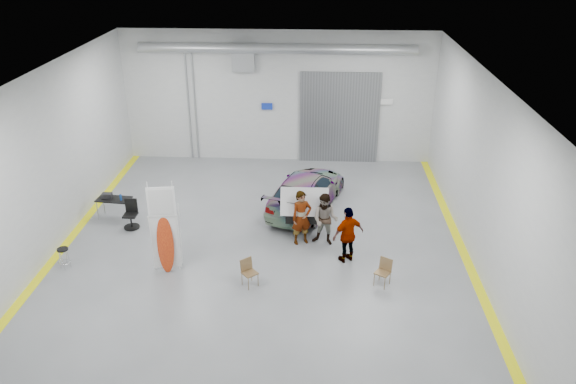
{
  "coord_description": "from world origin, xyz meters",
  "views": [
    {
      "loc": [
        1.77,
        -16.64,
        10.04
      ],
      "look_at": [
        0.82,
        1.24,
        1.5
      ],
      "focal_mm": 35.0,
      "sensor_mm": 36.0,
      "label": 1
    }
  ],
  "objects_px": {
    "surfboard_display": "(164,236)",
    "office_chair": "(131,216)",
    "folding_chair_far": "(382,277)",
    "person_a": "(302,218)",
    "person_c": "(348,235)",
    "sedan_car": "(306,190)",
    "shop_stool": "(64,258)",
    "work_table": "(112,199)",
    "person_b": "(325,219)",
    "folding_chair_near": "(250,278)"
  },
  "relations": [
    {
      "from": "folding_chair_far",
      "to": "surfboard_display",
      "type": "bearing_deg",
      "value": -151.08
    },
    {
      "from": "sedan_car",
      "to": "person_b",
      "type": "relative_size",
      "value": 2.63
    },
    {
      "from": "sedan_car",
      "to": "person_a",
      "type": "bearing_deg",
      "value": 106.22
    },
    {
      "from": "folding_chair_near",
      "to": "folding_chair_far",
      "type": "distance_m",
      "value": 4.06
    },
    {
      "from": "shop_stool",
      "to": "folding_chair_far",
      "type": "bearing_deg",
      "value": -2.32
    },
    {
      "from": "person_a",
      "to": "surfboard_display",
      "type": "relative_size",
      "value": 0.63
    },
    {
      "from": "folding_chair_near",
      "to": "work_table",
      "type": "distance_m",
      "value": 7.02
    },
    {
      "from": "person_a",
      "to": "office_chair",
      "type": "distance_m",
      "value": 6.31
    },
    {
      "from": "person_c",
      "to": "surfboard_display",
      "type": "relative_size",
      "value": 0.63
    },
    {
      "from": "folding_chair_far",
      "to": "office_chair",
      "type": "bearing_deg",
      "value": -167.46
    },
    {
      "from": "surfboard_display",
      "to": "person_a",
      "type": "bearing_deg",
      "value": 16.98
    },
    {
      "from": "sedan_car",
      "to": "folding_chair_far",
      "type": "bearing_deg",
      "value": 133.57
    },
    {
      "from": "sedan_car",
      "to": "person_a",
      "type": "distance_m",
      "value": 2.78
    },
    {
      "from": "office_chair",
      "to": "shop_stool",
      "type": "bearing_deg",
      "value": -114.77
    },
    {
      "from": "shop_stool",
      "to": "surfboard_display",
      "type": "bearing_deg",
      "value": 0.38
    },
    {
      "from": "surfboard_display",
      "to": "office_chair",
      "type": "distance_m",
      "value": 3.51
    },
    {
      "from": "folding_chair_near",
      "to": "person_a",
      "type": "bearing_deg",
      "value": 20.19
    },
    {
      "from": "office_chair",
      "to": "folding_chair_far",
      "type": "bearing_deg",
      "value": -19.35
    },
    {
      "from": "person_b",
      "to": "person_c",
      "type": "xyz_separation_m",
      "value": [
        0.73,
        -1.07,
        0.04
      ]
    },
    {
      "from": "person_b",
      "to": "shop_stool",
      "type": "relative_size",
      "value": 2.61
    },
    {
      "from": "person_c",
      "to": "surfboard_display",
      "type": "height_order",
      "value": "surfboard_display"
    },
    {
      "from": "surfboard_display",
      "to": "folding_chair_far",
      "type": "distance_m",
      "value": 6.89
    },
    {
      "from": "sedan_car",
      "to": "person_b",
      "type": "distance_m",
      "value": 2.87
    },
    {
      "from": "person_b",
      "to": "folding_chair_near",
      "type": "relative_size",
      "value": 2.15
    },
    {
      "from": "office_chair",
      "to": "person_c",
      "type": "bearing_deg",
      "value": -12.79
    },
    {
      "from": "person_b",
      "to": "office_chair",
      "type": "distance_m",
      "value": 7.11
    },
    {
      "from": "person_b",
      "to": "work_table",
      "type": "height_order",
      "value": "person_b"
    },
    {
      "from": "sedan_car",
      "to": "surfboard_display",
      "type": "bearing_deg",
      "value": 65.71
    },
    {
      "from": "person_a",
      "to": "person_b",
      "type": "xyz_separation_m",
      "value": [
        0.81,
        -0.0,
        -0.04
      ]
    },
    {
      "from": "person_b",
      "to": "folding_chair_far",
      "type": "relative_size",
      "value": 2.15
    },
    {
      "from": "folding_chair_far",
      "to": "work_table",
      "type": "xyz_separation_m",
      "value": [
        -9.7,
        3.9,
        0.52
      ]
    },
    {
      "from": "sedan_car",
      "to": "folding_chair_far",
      "type": "distance_m",
      "value": 5.76
    },
    {
      "from": "person_c",
      "to": "folding_chair_far",
      "type": "relative_size",
      "value": 2.25
    },
    {
      "from": "person_a",
      "to": "shop_stool",
      "type": "relative_size",
      "value": 2.74
    },
    {
      "from": "person_b",
      "to": "shop_stool",
      "type": "xyz_separation_m",
      "value": [
        -8.38,
        -2.01,
        -0.58
      ]
    },
    {
      "from": "work_table",
      "to": "office_chair",
      "type": "relative_size",
      "value": 1.24
    },
    {
      "from": "shop_stool",
      "to": "folding_chair_near",
      "type": "bearing_deg",
      "value": -6.06
    },
    {
      "from": "person_c",
      "to": "person_a",
      "type": "bearing_deg",
      "value": -65.9
    },
    {
      "from": "person_a",
      "to": "office_chair",
      "type": "xyz_separation_m",
      "value": [
        -6.24,
        0.79,
        -0.51
      ]
    },
    {
      "from": "folding_chair_far",
      "to": "office_chair",
      "type": "xyz_separation_m",
      "value": [
        -8.8,
        3.2,
        0.2
      ]
    },
    {
      "from": "surfboard_display",
      "to": "office_chair",
      "type": "xyz_separation_m",
      "value": [
        -1.99,
        2.77,
        -0.8
      ]
    },
    {
      "from": "person_a",
      "to": "person_c",
      "type": "distance_m",
      "value": 1.88
    },
    {
      "from": "sedan_car",
      "to": "folding_chair_far",
      "type": "height_order",
      "value": "sedan_car"
    },
    {
      "from": "office_chair",
      "to": "folding_chair_near",
      "type": "bearing_deg",
      "value": -35.26
    },
    {
      "from": "person_a",
      "to": "folding_chair_far",
      "type": "xyz_separation_m",
      "value": [
        2.56,
        -2.42,
        -0.71
      ]
    },
    {
      "from": "person_b",
      "to": "work_table",
      "type": "bearing_deg",
      "value": -174.44
    },
    {
      "from": "surfboard_display",
      "to": "person_c",
      "type": "bearing_deg",
      "value": 0.88
    },
    {
      "from": "person_a",
      "to": "surfboard_display",
      "type": "height_order",
      "value": "surfboard_display"
    },
    {
      "from": "person_a",
      "to": "folding_chair_near",
      "type": "height_order",
      "value": "person_a"
    },
    {
      "from": "person_c",
      "to": "office_chair",
      "type": "relative_size",
      "value": 1.83
    }
  ]
}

